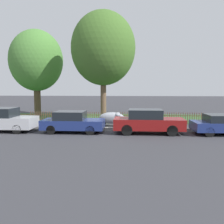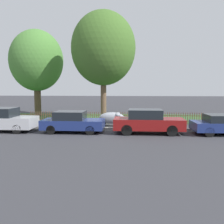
{
  "view_description": "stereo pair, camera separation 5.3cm",
  "coord_description": "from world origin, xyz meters",
  "px_view_note": "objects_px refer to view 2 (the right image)",
  "views": [
    {
      "loc": [
        1.14,
        -16.76,
        2.92
      ],
      "look_at": [
        -0.12,
        0.94,
        1.1
      ],
      "focal_mm": 40.0,
      "sensor_mm": 36.0,
      "label": 1
    },
    {
      "loc": [
        1.19,
        -16.76,
        2.92
      ],
      "look_at": [
        -0.12,
        0.94,
        1.1
      ],
      "focal_mm": 40.0,
      "sensor_mm": 36.0,
      "label": 2
    }
  ],
  "objects_px": {
    "parked_car_red_compact": "(224,124)",
    "tree_nearest_kerb": "(36,61)",
    "tree_behind_motorcycle": "(103,49)",
    "parked_car_silver_hatchback": "(2,120)",
    "covered_motorcycle": "(112,118)",
    "parked_car_black_saloon": "(72,122)",
    "parked_car_navy_estate": "(148,121)"
  },
  "relations": [
    {
      "from": "parked_car_navy_estate",
      "to": "covered_motorcycle",
      "type": "height_order",
      "value": "parked_car_navy_estate"
    },
    {
      "from": "parked_car_navy_estate",
      "to": "tree_behind_motorcycle",
      "type": "distance_m",
      "value": 8.66
    },
    {
      "from": "parked_car_black_saloon",
      "to": "covered_motorcycle",
      "type": "bearing_deg",
      "value": 46.4
    },
    {
      "from": "parked_car_silver_hatchback",
      "to": "parked_car_red_compact",
      "type": "height_order",
      "value": "parked_car_silver_hatchback"
    },
    {
      "from": "parked_car_silver_hatchback",
      "to": "parked_car_navy_estate",
      "type": "xyz_separation_m",
      "value": [
        9.42,
        -0.11,
        0.01
      ]
    },
    {
      "from": "parked_car_black_saloon",
      "to": "parked_car_navy_estate",
      "type": "height_order",
      "value": "parked_car_navy_estate"
    },
    {
      "from": "parked_car_silver_hatchback",
      "to": "tree_nearest_kerb",
      "type": "xyz_separation_m",
      "value": [
        -0.8,
        8.42,
        4.64
      ]
    },
    {
      "from": "parked_car_silver_hatchback",
      "to": "tree_behind_motorcycle",
      "type": "relative_size",
      "value": 0.45
    },
    {
      "from": "tree_nearest_kerb",
      "to": "tree_behind_motorcycle",
      "type": "relative_size",
      "value": 0.91
    },
    {
      "from": "covered_motorcycle",
      "to": "tree_nearest_kerb",
      "type": "height_order",
      "value": "tree_nearest_kerb"
    },
    {
      "from": "parked_car_red_compact",
      "to": "tree_nearest_kerb",
      "type": "bearing_deg",
      "value": 148.04
    },
    {
      "from": "parked_car_navy_estate",
      "to": "parked_car_silver_hatchback",
      "type": "bearing_deg",
      "value": 179.91
    },
    {
      "from": "parked_car_black_saloon",
      "to": "parked_car_red_compact",
      "type": "relative_size",
      "value": 1.0
    },
    {
      "from": "parked_car_black_saloon",
      "to": "parked_car_navy_estate",
      "type": "relative_size",
      "value": 0.91
    },
    {
      "from": "tree_nearest_kerb",
      "to": "tree_behind_motorcycle",
      "type": "bearing_deg",
      "value": -21.0
    },
    {
      "from": "parked_car_black_saloon",
      "to": "parked_car_navy_estate",
      "type": "bearing_deg",
      "value": -0.55
    },
    {
      "from": "parked_car_black_saloon",
      "to": "parked_car_red_compact",
      "type": "height_order",
      "value": "parked_car_black_saloon"
    },
    {
      "from": "tree_behind_motorcycle",
      "to": "parked_car_silver_hatchback",
      "type": "bearing_deg",
      "value": -136.07
    },
    {
      "from": "parked_car_silver_hatchback",
      "to": "parked_car_navy_estate",
      "type": "bearing_deg",
      "value": -1.13
    },
    {
      "from": "parked_car_red_compact",
      "to": "tree_nearest_kerb",
      "type": "relative_size",
      "value": 0.47
    },
    {
      "from": "covered_motorcycle",
      "to": "tree_nearest_kerb",
      "type": "distance_m",
      "value": 10.95
    },
    {
      "from": "parked_car_black_saloon",
      "to": "tree_nearest_kerb",
      "type": "bearing_deg",
      "value": 123.15
    },
    {
      "from": "parked_car_black_saloon",
      "to": "covered_motorcycle",
      "type": "xyz_separation_m",
      "value": [
        2.38,
        2.47,
        -0.03
      ]
    },
    {
      "from": "parked_car_red_compact",
      "to": "tree_behind_motorcycle",
      "type": "distance_m",
      "value": 11.35
    },
    {
      "from": "covered_motorcycle",
      "to": "parked_car_black_saloon",
      "type": "bearing_deg",
      "value": -133.75
    },
    {
      "from": "parked_car_navy_estate",
      "to": "covered_motorcycle",
      "type": "relative_size",
      "value": 2.19
    },
    {
      "from": "covered_motorcycle",
      "to": "tree_nearest_kerb",
      "type": "relative_size",
      "value": 0.23
    },
    {
      "from": "parked_car_red_compact",
      "to": "covered_motorcycle",
      "type": "relative_size",
      "value": 1.99
    },
    {
      "from": "tree_nearest_kerb",
      "to": "parked_car_black_saloon",
      "type": "bearing_deg",
      "value": -57.17
    },
    {
      "from": "tree_behind_motorcycle",
      "to": "parked_car_red_compact",
      "type": "bearing_deg",
      "value": -36.22
    },
    {
      "from": "parked_car_red_compact",
      "to": "tree_behind_motorcycle",
      "type": "xyz_separation_m",
      "value": [
        -8.01,
        5.87,
        5.48
      ]
    },
    {
      "from": "parked_car_navy_estate",
      "to": "parked_car_red_compact",
      "type": "relative_size",
      "value": 1.1
    }
  ]
}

